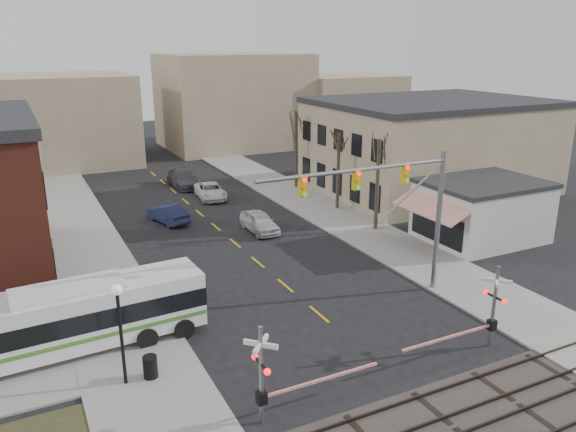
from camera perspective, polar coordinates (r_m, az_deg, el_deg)
The scene contains 22 objects.
ground at distance 28.13m, azimuth 5.22°, elevation -11.60°, with size 160.00×160.00×0.00m, color black.
sidewalk_west at distance 43.15m, azimuth -20.23°, elevation -2.01°, with size 5.00×60.00×0.12m, color gray.
sidewalk_east at distance 48.60m, azimuth 2.48°, elevation 1.19°, with size 5.00×60.00×0.12m, color gray.
ballast_strip at distance 22.83m, azimuth 16.43°, elevation -19.88°, with size 160.00×5.00×0.06m, color #332D28.
rail_tracks at distance 22.78m, azimuth 16.45°, elevation -19.70°, with size 160.00×3.91×0.14m.
tan_building at distance 54.67m, azimuth 14.18°, elevation 7.02°, with size 20.30×15.30×8.50m.
awning_shop at distance 41.87m, azimuth 19.08°, elevation 0.56°, with size 9.74×6.20×4.30m.
tree_east_a at distance 41.69m, azimuth 9.06°, elevation 3.14°, with size 0.28×0.28×6.75m.
tree_east_b at distance 46.77m, azimuth 5.11°, elevation 4.56°, with size 0.28×0.28×6.30m.
tree_east_c at distance 53.60m, azimuth 0.83°, elevation 6.76°, with size 0.28×0.28×7.20m.
transit_bus at distance 27.29m, azimuth -21.13°, elevation -9.63°, with size 12.05×3.33×3.07m.
traffic_signal_mast at distance 29.75m, azimuth 10.92°, elevation 1.87°, with size 11.10×0.30×8.00m.
rr_crossing_west at distance 21.28m, azimuth -1.65°, elevation -15.74°, with size 5.60×1.36×4.00m.
rr_crossing_east at distance 27.25m, azimuth 19.54°, elevation -8.95°, with size 5.60×1.36×4.00m.
street_lamp at distance 23.48m, azimuth -16.78°, elevation -9.51°, with size 0.44×0.44×4.41m.
trash_bin at distance 24.89m, azimuth -13.82°, elevation -14.65°, with size 0.60×0.60×0.96m, color black.
car_a at distance 41.70m, azimuth -2.90°, elevation -0.59°, with size 1.76×4.38×1.49m, color silver.
car_b at distance 44.73m, azimuth -12.14°, elevation 0.25°, with size 1.52×4.35×1.43m, color #1B2144.
car_c at distance 50.96m, azimuth -7.88°, elevation 2.53°, with size 2.25×4.87×1.35m, color silver.
car_d at distance 55.49m, azimuth -10.58°, elevation 3.73°, with size 2.18×5.37×1.56m, color #4A494E.
pedestrian_near at distance 28.11m, azimuth -14.95°, elevation -9.67°, with size 0.71×0.46×1.94m, color #5F544C.
pedestrian_far at distance 31.32m, azimuth -20.29°, elevation -7.49°, with size 0.85×0.66×1.75m, color #313657.
Camera 1 is at (-13.16, -20.81, 13.59)m, focal length 35.00 mm.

